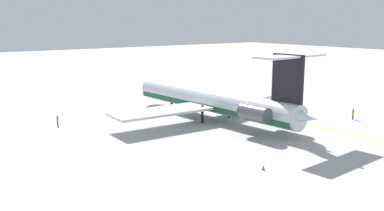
{
  "coord_description": "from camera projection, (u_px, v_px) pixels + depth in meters",
  "views": [
    {
      "loc": [
        -53.12,
        49.04,
        16.18
      ],
      "look_at": [
        1.35,
        8.52,
        2.76
      ],
      "focal_mm": 40.09,
      "sensor_mm": 36.0,
      "label": 1
    }
  ],
  "objects": [
    {
      "name": "ground",
      "position": [
        236.0,
        117.0,
        73.67
      ],
      "size": [
        374.66,
        374.66,
        0.0
      ],
      "primitive_type": "plane",
      "color": "#ADADA8"
    },
    {
      "name": "main_jetliner",
      "position": [
        216.0,
        101.0,
        70.61
      ],
      "size": [
        40.4,
        35.83,
        11.76
      ],
      "rotation": [
        0.0,
        0.0,
        0.06
      ],
      "color": "silver",
      "rests_on": "ground"
    },
    {
      "name": "ground_crew_near_nose",
      "position": [
        57.0,
        119.0,
        67.09
      ],
      "size": [
        0.37,
        0.26,
        1.65
      ],
      "rotation": [
        0.0,
        0.0,
        5.24
      ],
      "color": "black",
      "rests_on": "ground"
    },
    {
      "name": "ground_crew_near_tail",
      "position": [
        353.0,
        113.0,
        71.46
      ],
      "size": [
        0.29,
        0.45,
        1.82
      ],
      "rotation": [
        0.0,
        0.0,
        2.86
      ],
      "color": "black",
      "rests_on": "ground"
    },
    {
      "name": "safety_cone_wingtip",
      "position": [
        213.0,
        92.0,
        97.91
      ],
      "size": [
        0.4,
        0.4,
        0.55
      ],
      "primitive_type": "cone",
      "color": "#EA590F",
      "rests_on": "ground"
    },
    {
      "name": "safety_cone_tail",
      "position": [
        263.0,
        168.0,
        47.3
      ],
      "size": [
        0.4,
        0.4,
        0.55
      ],
      "primitive_type": "cone",
      "color": "#EA590F",
      "rests_on": "ground"
    },
    {
      "name": "taxiway_centreline",
      "position": [
        245.0,
        113.0,
        76.71
      ],
      "size": [
        77.34,
        9.39,
        0.01
      ],
      "primitive_type": "cube",
      "rotation": [
        0.0,
        0.0,
        0.12
      ],
      "color": "gold",
      "rests_on": "ground"
    }
  ]
}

